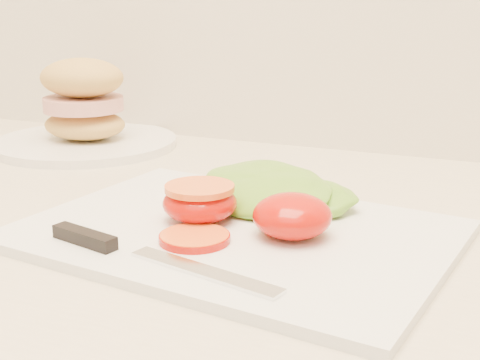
% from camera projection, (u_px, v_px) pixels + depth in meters
% --- Properties ---
extents(cutting_board, '(0.42, 0.33, 0.01)m').
position_uv_depth(cutting_board, '(236.00, 234.00, 0.63)').
color(cutting_board, white).
rests_on(cutting_board, counter).
extents(tomato_half_dome, '(0.07, 0.07, 0.04)m').
position_uv_depth(tomato_half_dome, '(292.00, 216.00, 0.60)').
color(tomato_half_dome, '#C11500').
rests_on(tomato_half_dome, cutting_board).
extents(tomato_half_cut, '(0.07, 0.07, 0.04)m').
position_uv_depth(tomato_half_cut, '(200.00, 201.00, 0.64)').
color(tomato_half_cut, '#C11500').
rests_on(tomato_half_cut, cutting_board).
extents(tomato_slice_0, '(0.06, 0.06, 0.01)m').
position_uv_depth(tomato_slice_0, '(195.00, 238.00, 0.60)').
color(tomato_slice_0, orange).
rests_on(tomato_slice_0, cutting_board).
extents(lettuce_leaf_0, '(0.20, 0.18, 0.03)m').
position_uv_depth(lettuce_leaf_0, '(262.00, 189.00, 0.70)').
color(lettuce_leaf_0, '#6FA12A').
rests_on(lettuce_leaf_0, cutting_board).
extents(lettuce_leaf_1, '(0.11, 0.08, 0.02)m').
position_uv_depth(lettuce_leaf_1, '(307.00, 198.00, 0.68)').
color(lettuce_leaf_1, '#6FA12A').
rests_on(lettuce_leaf_1, cutting_board).
extents(knife, '(0.23, 0.06, 0.01)m').
position_uv_depth(knife, '(128.00, 250.00, 0.57)').
color(knife, silver).
rests_on(knife, cutting_board).
extents(sandwich_plate, '(0.27, 0.27, 0.13)m').
position_uv_depth(sandwich_plate, '(84.00, 115.00, 0.98)').
color(sandwich_plate, white).
rests_on(sandwich_plate, counter).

